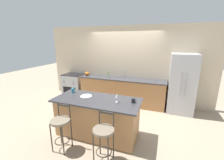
% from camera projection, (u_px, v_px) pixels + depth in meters
% --- Properties ---
extents(ground_plane, '(18.00, 18.00, 0.00)m').
position_uv_depth(ground_plane, '(118.00, 107.00, 5.12)').
color(ground_plane, tan).
extents(wall_back, '(6.00, 0.07, 2.70)m').
position_uv_depth(wall_back, '(125.00, 65.00, 5.42)').
color(wall_back, beige).
rests_on(wall_back, ground_plane).
extents(back_counter, '(3.01, 0.69, 0.92)m').
position_uv_depth(back_counter, '(122.00, 90.00, 5.35)').
color(back_counter, '#A87547').
rests_on(back_counter, ground_plane).
extents(sink_faucet, '(0.02, 0.13, 0.22)m').
position_uv_depth(sink_faucet, '(124.00, 73.00, 5.38)').
color(sink_faucet, '#ADAFB5').
rests_on(sink_faucet, back_counter).
extents(kitchen_island, '(1.98, 0.87, 0.90)m').
position_uv_depth(kitchen_island, '(97.00, 117.00, 3.51)').
color(kitchen_island, '#A87547').
rests_on(kitchen_island, ground_plane).
extents(refrigerator, '(0.75, 0.72, 1.82)m').
position_uv_depth(refrigerator, '(182.00, 84.00, 4.57)').
color(refrigerator, '#BCBCC1').
rests_on(refrigerator, ground_plane).
extents(oven_range, '(0.75, 0.69, 0.92)m').
position_uv_depth(oven_range, '(74.00, 85.00, 5.97)').
color(oven_range, '#ADAFB5').
rests_on(oven_range, ground_plane).
extents(bar_stool_near, '(0.39, 0.39, 0.98)m').
position_uv_depth(bar_stool_near, '(61.00, 125.00, 3.00)').
color(bar_stool_near, '#332D28').
rests_on(bar_stool_near, ground_plane).
extents(bar_stool_far, '(0.39, 0.39, 0.98)m').
position_uv_depth(bar_stool_far, '(104.00, 135.00, 2.69)').
color(bar_stool_far, '#332D28').
rests_on(bar_stool_far, ground_plane).
extents(dinner_plate, '(0.28, 0.28, 0.02)m').
position_uv_depth(dinner_plate, '(86.00, 96.00, 3.57)').
color(dinner_plate, white).
rests_on(dinner_plate, kitchen_island).
extents(wine_glass, '(0.06, 0.06, 0.21)m').
position_uv_depth(wine_glass, '(117.00, 96.00, 3.20)').
color(wine_glass, white).
rests_on(wine_glass, kitchen_island).
extents(coffee_mug, '(0.11, 0.08, 0.10)m').
position_uv_depth(coffee_mug, '(133.00, 101.00, 3.20)').
color(coffee_mug, '#232326').
rests_on(coffee_mug, kitchen_island).
extents(tumbler_cup, '(0.08, 0.08, 0.12)m').
position_uv_depth(tumbler_cup, '(73.00, 90.00, 3.82)').
color(tumbler_cup, teal).
rests_on(tumbler_cup, kitchen_island).
extents(pumpkin_decoration, '(0.17, 0.17, 0.15)m').
position_uv_depth(pumpkin_decoration, '(87.00, 73.00, 5.65)').
color(pumpkin_decoration, orange).
rests_on(pumpkin_decoration, back_counter).
extents(soap_bottle, '(0.06, 0.06, 0.15)m').
position_uv_depth(soap_bottle, '(108.00, 74.00, 5.52)').
color(soap_bottle, '#89B260').
rests_on(soap_bottle, back_counter).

